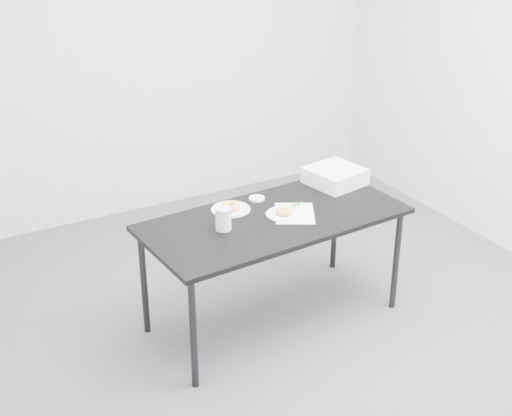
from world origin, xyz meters
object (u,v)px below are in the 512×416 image
plate_near (284,214)px  table (274,225)px  donut_far (231,206)px  coffee_cup (223,219)px  scorecard (295,213)px  bakery_box (335,176)px  donut_near (284,211)px  plate_far (231,209)px  pen (295,205)px

plate_near → table: bearing=175.3°
table → donut_far: bearing=126.4°
donut_far → coffee_cup: size_ratio=0.82×
scorecard → donut_far: donut_far is taller
donut_far → bakery_box: bakery_box is taller
scorecard → donut_near: size_ratio=2.92×
bakery_box → plate_near: bearing=-166.2°
plate_near → bakery_box: bakery_box is taller
scorecard → donut_near: (-0.07, 0.01, 0.02)m
plate_near → scorecard: bearing=-11.4°
plate_far → bakery_box: bearing=1.8°
donut_near → coffee_cup: coffee_cup is taller
table → donut_near: size_ratio=16.14×
donut_near → bakery_box: (0.53, 0.24, 0.03)m
table → coffee_cup: (-0.33, 0.00, 0.12)m
pen → plate_far: bearing=144.7°
table → plate_far: (-0.18, 0.21, 0.06)m
donut_far → coffee_cup: (-0.15, -0.21, 0.04)m
table → donut_near: bearing=-8.5°
donut_near → plate_far: donut_near is taller
plate_near → coffee_cup: size_ratio=1.58×
donut_near → plate_far: size_ratio=0.42×
plate_near → donut_near: donut_near is taller
plate_far → coffee_cup: (-0.15, -0.21, 0.06)m
bakery_box → donut_far: bearing=171.3°
scorecard → donut_far: bearing=172.7°
plate_near → donut_near: size_ratio=2.13×
pen → plate_near: pen is taller
plate_near → plate_far: bearing=138.0°
plate_far → donut_far: size_ratio=2.13×
scorecard → pen: pen is taller
plate_near → coffee_cup: bearing=179.2°
table → donut_near: donut_near is taller
pen → coffee_cup: (-0.51, -0.07, 0.06)m
donut_far → coffee_cup: 0.26m
scorecard → coffee_cup: (-0.46, 0.02, 0.07)m
donut_near → donut_far: (-0.24, 0.21, -0.00)m
plate_far → donut_far: bearing=0.0°
pen → plate_far: 0.39m
scorecard → bakery_box: bearing=58.1°
pen → bakery_box: 0.44m
table → plate_near: 0.08m
donut_far → bakery_box: 0.76m
table → pen: (0.18, 0.07, 0.06)m
pen → donut_far: donut_far is taller
scorecard → donut_far: 0.38m
plate_far → pen: bearing=-21.8°
table → bakery_box: (0.59, 0.23, 0.11)m
scorecard → plate_near: bearing=-161.9°
table → plate_near: size_ratio=7.58×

